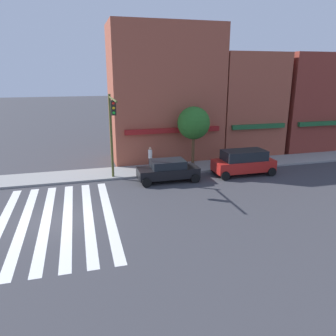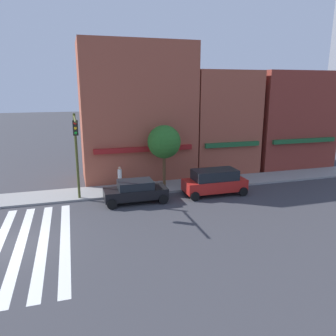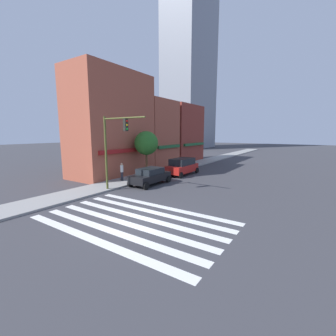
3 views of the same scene
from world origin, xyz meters
The scene contains 9 objects.
ground_plane centered at (0.00, 0.00, 0.00)m, with size 200.00×200.00×0.00m, color #38383D.
sidewalk_left centered at (0.00, 7.50, 0.07)m, with size 120.00×3.00×0.15m.
crosswalk_stripes centered at (0.00, 0.00, 0.00)m, with size 6.07×10.80×0.01m.
storefront_row centered at (15.87, 11.49, 5.22)m, with size 24.46×5.30×11.64m.
traffic_signal centered at (3.75, 5.42, 4.23)m, with size 0.32×4.37×6.22m.
sedan_black centered at (7.56, 4.70, 0.84)m, with size 4.41×2.02×1.59m.
suv_red centered at (13.62, 4.70, 1.03)m, with size 4.71×2.12×1.94m.
pedestrian_white_shirt centered at (6.93, 7.84, 1.07)m, with size 0.32×0.32×1.77m.
street_tree centered at (10.47, 7.50, 3.75)m, with size 2.64×2.64×4.93m.
Camera 2 is at (3.43, -17.03, 7.91)m, focal length 35.00 mm.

